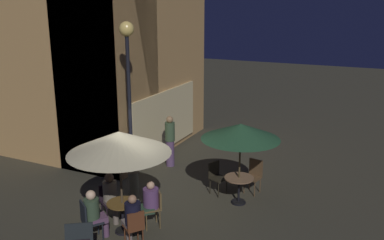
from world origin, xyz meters
TOP-DOWN VIEW (x-y plane):
  - ground_plane at (0.00, 0.00)m, footprint 60.00×60.00m
  - cafe_building at (3.57, 3.96)m, footprint 6.18×7.14m
  - street_lamp_near_corner at (0.87, 0.71)m, footprint 0.39×0.39m
  - cafe_table_0 at (1.65, -2.17)m, footprint 0.79×0.79m
  - cafe_table_1 at (-0.94, -0.20)m, footprint 0.72×0.72m
  - patio_umbrella_0 at (1.65, -2.17)m, footprint 2.08×2.08m
  - patio_umbrella_1 at (-0.94, -0.20)m, footprint 2.35×2.35m
  - cafe_chair_0 at (2.50, -2.33)m, footprint 0.49×0.49m
  - cafe_chair_1 at (1.96, -1.38)m, footprint 0.53×0.53m
  - cafe_chair_2 at (-1.41, -0.84)m, footprint 0.54×0.54m
  - cafe_chair_3 at (-0.39, -0.75)m, footprint 0.58×0.58m
  - cafe_chair_4 at (-0.51, 0.50)m, footprint 0.60×0.60m
  - cafe_chair_5 at (-1.62, 0.26)m, footprint 0.59×0.59m
  - patron_seated_0 at (-1.33, -0.73)m, footprint 0.51×0.54m
  - patron_seated_1 at (-0.49, -0.65)m, footprint 0.55×0.55m
  - patron_seated_2 at (-0.58, 0.38)m, footprint 0.49×0.54m
  - patron_seated_3 at (-1.49, 0.18)m, footprint 0.53×0.49m
  - patron_standing_4 at (3.26, 0.79)m, footprint 0.32×0.32m
  - patron_standing_5 at (0.32, 0.31)m, footprint 0.31×0.31m

SIDE VIEW (x-z plane):
  - ground_plane at x=0.00m, z-range 0.00..0.00m
  - cafe_chair_4 at x=-0.51m, z-range 0.10..0.96m
  - cafe_table_1 at x=-0.94m, z-range 0.17..0.93m
  - cafe_chair_2 at x=-1.41m, z-range 0.10..1.01m
  - cafe_chair_1 at x=1.96m, z-range 0.10..1.02m
  - cafe_table_0 at x=1.65m, z-range 0.19..0.94m
  - cafe_chair_0 at x=2.50m, z-range 0.09..1.05m
  - cafe_chair_3 at x=-0.39m, z-range 0.11..1.03m
  - cafe_chair_5 at x=-1.62m, z-range 0.09..1.06m
  - patron_seated_1 at x=-0.49m, z-range 0.09..1.27m
  - patron_seated_3 at x=-1.49m, z-range 0.08..1.31m
  - patron_seated_2 at x=-0.58m, z-range 0.09..1.31m
  - patron_seated_0 at x=-1.33m, z-range 0.08..1.33m
  - patron_standing_4 at x=3.26m, z-range 0.02..1.73m
  - patron_standing_5 at x=0.32m, z-range 0.02..1.79m
  - patio_umbrella_0 at x=1.65m, z-range 0.90..3.15m
  - patio_umbrella_1 at x=-0.94m, z-range 0.98..3.48m
  - street_lamp_near_corner at x=0.87m, z-range 1.17..5.97m
  - cafe_building at x=3.57m, z-range -0.01..9.90m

